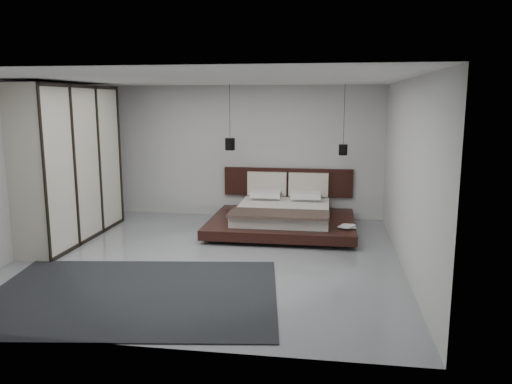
% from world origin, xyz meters
% --- Properties ---
extents(floor, '(6.00, 6.00, 0.00)m').
position_xyz_m(floor, '(0.00, 0.00, 0.00)').
color(floor, gray).
rests_on(floor, ground).
extents(ceiling, '(6.00, 6.00, 0.00)m').
position_xyz_m(ceiling, '(0.00, 0.00, 2.80)').
color(ceiling, white).
rests_on(ceiling, wall_back).
extents(wall_back, '(6.00, 0.00, 6.00)m').
position_xyz_m(wall_back, '(0.00, 3.00, 1.40)').
color(wall_back, '#BBBBB9').
rests_on(wall_back, floor).
extents(wall_front, '(6.00, 0.00, 6.00)m').
position_xyz_m(wall_front, '(0.00, -3.00, 1.40)').
color(wall_front, '#BBBBB9').
rests_on(wall_front, floor).
extents(wall_left, '(0.00, 6.00, 6.00)m').
position_xyz_m(wall_left, '(-3.00, 0.00, 1.40)').
color(wall_left, '#BBBBB9').
rests_on(wall_left, floor).
extents(wall_right, '(0.00, 6.00, 6.00)m').
position_xyz_m(wall_right, '(3.00, 0.00, 1.40)').
color(wall_right, '#BBBBB9').
rests_on(wall_right, floor).
extents(lattice_screen, '(0.05, 0.90, 2.60)m').
position_xyz_m(lattice_screen, '(-2.95, 2.45, 1.30)').
color(lattice_screen, black).
rests_on(lattice_screen, floor).
extents(bed, '(2.73, 2.37, 1.07)m').
position_xyz_m(bed, '(1.00, 1.91, 0.28)').
color(bed, black).
rests_on(bed, floor).
extents(book_lower, '(0.25, 0.33, 0.03)m').
position_xyz_m(book_lower, '(2.12, 1.26, 0.27)').
color(book_lower, '#99724C').
rests_on(book_lower, bed).
extents(book_upper, '(0.34, 0.37, 0.02)m').
position_xyz_m(book_upper, '(2.10, 1.23, 0.29)').
color(book_upper, '#99724C').
rests_on(book_upper, book_lower).
extents(pendant_left, '(0.20, 0.20, 1.30)m').
position_xyz_m(pendant_left, '(-0.13, 2.34, 1.62)').
color(pendant_left, black).
rests_on(pendant_left, ceiling).
extents(pendant_right, '(0.17, 0.17, 1.37)m').
position_xyz_m(pendant_right, '(2.12, 2.34, 1.54)').
color(pendant_right, black).
rests_on(pendant_right, ceiling).
extents(wardrobe, '(0.66, 2.80, 2.75)m').
position_xyz_m(wardrobe, '(-2.70, 0.73, 1.38)').
color(wardrobe, beige).
rests_on(wardrobe, floor).
extents(rug, '(4.04, 3.13, 0.02)m').
position_xyz_m(rug, '(-0.61, -1.70, 0.01)').
color(rug, black).
rests_on(rug, floor).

